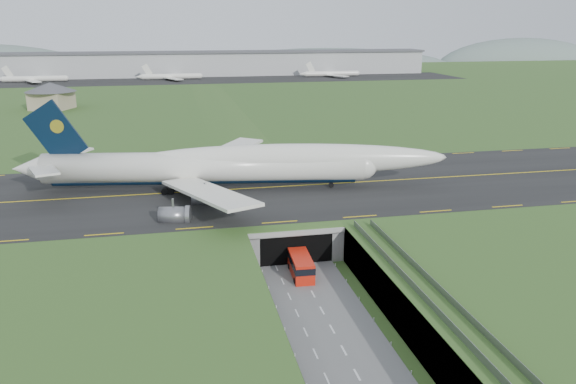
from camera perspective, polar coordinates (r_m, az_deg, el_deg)
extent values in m
plane|color=#2C5020|center=(85.32, 2.05, -9.55)|extent=(900.00, 900.00, 0.00)
cube|color=gray|center=(84.04, 2.07, -7.71)|extent=(800.00, 800.00, 6.00)
cube|color=slate|center=(78.82, 3.38, -11.82)|extent=(12.00, 75.00, 0.20)
cube|color=black|center=(113.37, -1.87, 0.46)|extent=(800.00, 44.00, 0.18)
cube|color=gray|center=(100.41, -0.49, -2.04)|extent=(16.00, 22.00, 1.00)
cube|color=gray|center=(100.19, -4.42, -3.65)|extent=(2.00, 22.00, 6.00)
cube|color=gray|center=(102.75, 3.35, -3.10)|extent=(2.00, 22.00, 6.00)
cube|color=black|center=(96.82, 0.10, -4.65)|extent=(12.00, 12.00, 5.00)
cube|color=#A8A8A3|center=(90.19, 0.89, -4.17)|extent=(17.00, 0.50, 0.80)
cube|color=#A8A8A3|center=(70.70, 14.64, -10.70)|extent=(3.00, 53.00, 0.50)
cube|color=gray|center=(69.79, 13.63, -10.31)|extent=(0.06, 53.00, 1.00)
cube|color=gray|center=(70.96, 15.71, -10.00)|extent=(0.06, 53.00, 1.00)
cylinder|color=#A8A8A3|center=(65.02, 18.23, -16.67)|extent=(0.90, 0.90, 5.60)
cylinder|color=#A8A8A3|center=(74.05, 13.61, -11.92)|extent=(0.90, 0.90, 5.60)
cylinder|color=#A8A8A3|center=(83.83, 10.13, -8.19)|extent=(0.90, 0.90, 5.60)
cylinder|color=white|center=(111.85, -8.42, 2.56)|extent=(62.88, 15.62, 5.90)
sphere|color=white|center=(113.12, 7.61, 2.75)|extent=(6.62, 6.62, 5.79)
cone|color=white|center=(120.15, -24.84, 2.15)|extent=(7.25, 6.55, 5.61)
ellipsoid|color=white|center=(111.14, 0.29, 3.35)|extent=(62.71, 15.14, 6.20)
ellipsoid|color=black|center=(112.79, 7.17, 3.11)|extent=(4.48, 3.20, 2.07)
cylinder|color=black|center=(112.43, -8.37, 1.42)|extent=(59.25, 11.75, 2.48)
cube|color=white|center=(126.22, -6.94, 3.79)|extent=(22.41, 25.55, 2.48)
cube|color=white|center=(124.24, -21.40, 3.64)|extent=(9.42, 10.61, 0.95)
cube|color=white|center=(97.74, -8.11, -0.05)|extent=(15.94, 28.12, 2.48)
cube|color=white|center=(111.57, -23.57, 2.03)|extent=(7.23, 10.95, 0.95)
cube|color=black|center=(116.65, -22.51, 5.52)|extent=(11.68, 2.38, 13.05)
cylinder|color=yellow|center=(116.27, -22.37, 6.20)|extent=(2.65, 1.04, 2.58)
cylinder|color=slate|center=(121.18, -7.64, 1.83)|extent=(5.21, 3.76, 3.04)
cylinder|color=slate|center=(130.96, -9.21, 2.88)|extent=(5.21, 3.76, 3.04)
cylinder|color=slate|center=(104.39, -8.41, -0.62)|extent=(5.21, 3.76, 3.04)
cylinder|color=slate|center=(95.80, -11.54, -2.36)|extent=(5.21, 3.76, 3.04)
cylinder|color=black|center=(113.22, 4.41, 0.71)|extent=(1.07, 0.61, 1.01)
cube|color=black|center=(113.35, -10.42, 0.57)|extent=(6.47, 7.24, 1.29)
cube|color=red|center=(87.69, 1.33, -7.51)|extent=(3.32, 8.01, 3.15)
cube|color=black|center=(87.43, 1.33, -7.13)|extent=(3.39, 8.11, 1.05)
cube|color=black|center=(88.23, 1.32, -8.28)|extent=(3.08, 7.47, 0.52)
cylinder|color=black|center=(85.63, 0.73, -9.01)|extent=(0.41, 0.96, 0.94)
cylinder|color=black|center=(90.33, 0.16, -7.59)|extent=(0.41, 0.96, 0.94)
cylinder|color=black|center=(86.09, 2.54, -8.88)|extent=(0.41, 0.96, 0.94)
cylinder|color=black|center=(90.76, 1.88, -7.47)|extent=(0.41, 0.96, 0.94)
cube|color=tan|center=(239.34, -22.88, 8.56)|extent=(16.76, 16.76, 6.95)
cone|color=#4C4C51|center=(238.79, -23.02, 9.79)|extent=(24.58, 24.58, 3.47)
cube|color=#B2B2B2|center=(375.56, -9.12, 12.71)|extent=(300.00, 22.00, 15.00)
cube|color=#4C4C51|center=(375.15, -9.18, 13.85)|extent=(302.00, 24.00, 1.20)
cube|color=black|center=(346.25, -8.80, 11.19)|extent=(320.00, 50.00, 0.08)
cylinder|color=white|center=(358.67, -24.35, 10.45)|extent=(34.00, 3.20, 3.20)
cylinder|color=white|center=(350.56, -11.75, 11.44)|extent=(34.00, 3.20, 3.20)
cylinder|color=white|center=(364.82, 4.46, 11.91)|extent=(34.00, 3.20, 3.20)
ellipsoid|color=slate|center=(524.66, 3.68, 12.00)|extent=(260.00, 91.00, 44.00)
ellipsoid|color=slate|center=(608.84, 22.54, 11.44)|extent=(180.00, 63.00, 60.00)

